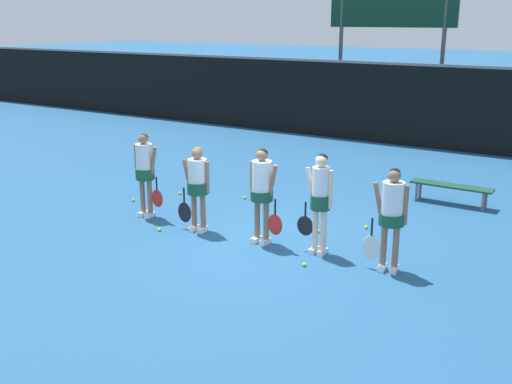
% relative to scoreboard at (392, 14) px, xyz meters
% --- Properties ---
extents(ground_plane, '(140.00, 140.00, 0.00)m').
position_rel_scoreboard_xyz_m(ground_plane, '(1.86, -11.56, -4.00)').
color(ground_plane, '#235684').
extents(fence_windscreen, '(60.00, 0.08, 2.56)m').
position_rel_scoreboard_xyz_m(fence_windscreen, '(1.86, -1.92, -2.70)').
color(fence_windscreen, black).
rests_on(fence_windscreen, ground_plane).
extents(scoreboard, '(4.40, 0.15, 5.08)m').
position_rel_scoreboard_xyz_m(scoreboard, '(0.00, 0.00, 0.00)').
color(scoreboard, '#515156').
rests_on(scoreboard, ground_plane).
extents(bench_courtside, '(1.73, 0.39, 0.43)m').
position_rel_scoreboard_xyz_m(bench_courtside, '(4.22, -7.42, -3.63)').
color(bench_courtside, '#19472D').
rests_on(bench_courtside, ground_plane).
extents(player_0, '(0.66, 0.38, 1.71)m').
position_rel_scoreboard_xyz_m(player_0, '(-0.79, -11.52, -2.99)').
color(player_0, '#8C664C').
rests_on(player_0, ground_plane).
extents(player_1, '(0.68, 0.40, 1.62)m').
position_rel_scoreboard_xyz_m(player_1, '(0.61, -11.66, -3.04)').
color(player_1, '#8C664C').
rests_on(player_1, ground_plane).
extents(player_2, '(0.68, 0.40, 1.73)m').
position_rel_scoreboard_xyz_m(player_2, '(1.96, -11.56, -2.97)').
color(player_2, '#8C664C').
rests_on(player_2, ground_plane).
extents(player_3, '(0.63, 0.33, 1.74)m').
position_rel_scoreboard_xyz_m(player_3, '(3.04, -11.47, -2.97)').
color(player_3, beige).
rests_on(player_3, ground_plane).
extents(player_4, '(0.67, 0.40, 1.68)m').
position_rel_scoreboard_xyz_m(player_4, '(4.31, -11.54, -3.00)').
color(player_4, '#8C664C').
rests_on(player_4, ground_plane).
extents(tennis_ball_0, '(0.07, 0.07, 0.07)m').
position_rel_scoreboard_xyz_m(tennis_ball_0, '(-1.21, -9.97, -3.96)').
color(tennis_ball_0, '#CCE033').
rests_on(tennis_ball_0, ground_plane).
extents(tennis_ball_1, '(0.07, 0.07, 0.07)m').
position_rel_scoreboard_xyz_m(tennis_ball_1, '(0.24, -9.47, -3.96)').
color(tennis_ball_1, '#CCE033').
rests_on(tennis_ball_1, ground_plane).
extents(tennis_ball_2, '(0.07, 0.07, 0.07)m').
position_rel_scoreboard_xyz_m(tennis_ball_2, '(3.27, -9.89, -3.96)').
color(tennis_ball_2, '#CCE033').
rests_on(tennis_ball_2, ground_plane).
extents(tennis_ball_3, '(0.07, 0.07, 0.07)m').
position_rel_scoreboard_xyz_m(tennis_ball_3, '(3.11, -12.12, -3.96)').
color(tennis_ball_3, '#CCE033').
rests_on(tennis_ball_3, ground_plane).
extents(tennis_ball_4, '(0.07, 0.07, 0.07)m').
position_rel_scoreboard_xyz_m(tennis_ball_4, '(0.01, -12.09, -3.96)').
color(tennis_ball_4, '#CCE033').
rests_on(tennis_ball_4, ground_plane).
extents(tennis_ball_5, '(0.07, 0.07, 0.07)m').
position_rel_scoreboard_xyz_m(tennis_ball_5, '(-1.74, -10.93, -3.96)').
color(tennis_ball_5, '#CCE033').
rests_on(tennis_ball_5, ground_plane).
extents(tennis_ball_6, '(0.07, 0.07, 0.07)m').
position_rel_scoreboard_xyz_m(tennis_ball_6, '(2.59, -10.57, -3.96)').
color(tennis_ball_6, '#CCE033').
rests_on(tennis_ball_6, ground_plane).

